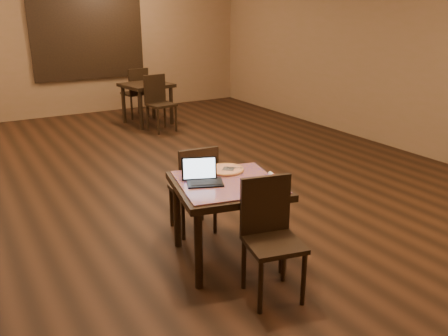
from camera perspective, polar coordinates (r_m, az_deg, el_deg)
ground at (r=6.17m, az=-6.95°, el=-2.32°), size 10.00×10.00×0.00m
wall_back at (r=10.57m, az=-18.71°, el=14.08°), size 8.00×0.02×3.00m
wall_right at (r=8.23m, az=19.65°, el=12.85°), size 0.02×10.00×3.00m
mural at (r=10.64m, az=-16.00°, el=14.64°), size 2.34×0.05×1.64m
tiled_table at (r=4.20m, az=0.45°, el=-2.94°), size 1.09×1.09×0.76m
chair_main_near at (r=3.79m, az=5.54°, el=-7.49°), size 0.50×0.50×0.97m
chair_main_far at (r=4.75m, az=-3.47°, el=-2.05°), size 0.44×0.44×0.93m
laptop at (r=4.13m, az=-2.63°, el=-0.99°), size 0.37×0.34×0.21m
plate at (r=4.13m, az=4.36°, el=-1.74°), size 0.24×0.24×0.01m
pizza_slice at (r=4.13m, az=4.36°, el=-1.54°), size 0.20×0.20×0.02m
pizza_pan at (r=4.41m, az=0.19°, el=-0.36°), size 0.34×0.34×0.01m
pizza_whole at (r=4.41m, az=0.19°, el=-0.18°), size 0.34×0.34×0.02m
spatula at (r=4.40m, az=0.54°, el=-0.10°), size 0.26×0.24×0.01m
napkin_roll at (r=4.26m, az=6.05°, el=-0.99°), size 0.06×0.18×0.04m
other_table_a at (r=9.46m, az=-9.30°, el=9.19°), size 0.96×0.96×0.79m
other_table_a_chair_near at (r=8.92m, az=-7.91°, el=8.15°), size 0.51×0.51×1.02m
other_table_a_chair_far at (r=10.03m, az=-10.48°, el=9.21°), size 0.51×0.51×1.02m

